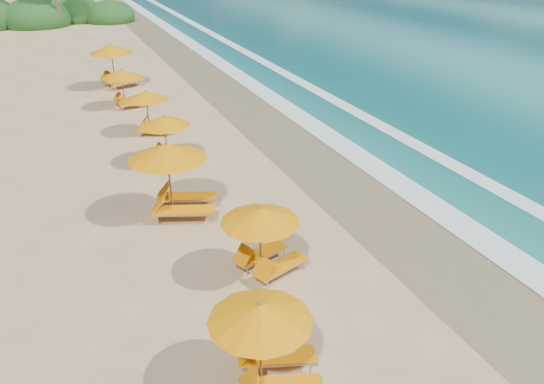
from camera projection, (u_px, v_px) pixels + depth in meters
ground at (272, 226)px, 16.37m from camera, size 160.00×160.00×0.00m
wet_sand at (380, 203)px, 17.76m from camera, size 4.00×160.00×0.01m
surf_foam at (443, 189)px, 18.69m from camera, size 4.00×160.00×0.01m
station_3 at (269, 339)px, 10.14m from camera, size 2.67×2.61×2.10m
station_4 at (265, 235)px, 13.62m from camera, size 2.69×2.63×2.10m
station_5 at (175, 175)px, 16.45m from camera, size 3.25×3.19×2.52m
station_6 at (169, 136)px, 20.40m from camera, size 2.35×2.22×2.02m
station_7 at (151, 109)px, 23.46m from camera, size 2.61×2.58×2.02m
station_8 at (126, 86)px, 27.01m from camera, size 2.45×2.33×2.06m
station_9 at (116, 63)px, 30.47m from camera, size 3.32×3.25×2.59m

